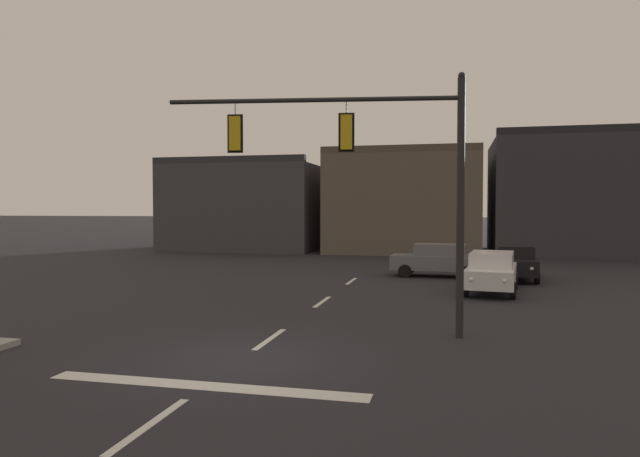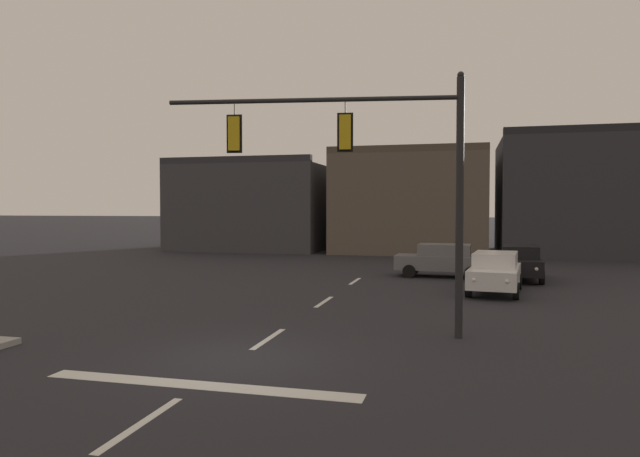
# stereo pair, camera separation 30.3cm
# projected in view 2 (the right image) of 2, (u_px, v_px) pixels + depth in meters

# --- Properties ---
(ground_plane) EXTENTS (400.00, 400.00, 0.00)m
(ground_plane) POSITION_uv_depth(u_px,v_px,m) (239.00, 359.00, 12.87)
(ground_plane) COLOR #232328
(stop_bar_paint) EXTENTS (6.40, 0.50, 0.01)m
(stop_bar_paint) POSITION_uv_depth(u_px,v_px,m) (199.00, 385.00, 10.93)
(stop_bar_paint) COLOR silver
(stop_bar_paint) RESTS_ON ground
(lane_centreline) EXTENTS (0.16, 26.40, 0.01)m
(lane_centreline) POSITION_uv_depth(u_px,v_px,m) (269.00, 339.00, 14.81)
(lane_centreline) COLOR silver
(lane_centreline) RESTS_ON ground
(signal_mast_near_side) EXTENTS (7.72, 1.29, 6.88)m
(signal_mast_near_side) POSITION_uv_depth(u_px,v_px,m) (372.00, 160.00, 14.97)
(signal_mast_near_side) COLOR black
(signal_mast_near_side) RESTS_ON ground
(car_lot_nearside) EXTENTS (2.09, 4.53, 1.61)m
(car_lot_nearside) POSITION_uv_depth(u_px,v_px,m) (520.00, 262.00, 26.92)
(car_lot_nearside) COLOR black
(car_lot_nearside) RESTS_ON ground
(car_lot_middle) EXTENTS (2.33, 4.61, 1.61)m
(car_lot_middle) POSITION_uv_depth(u_px,v_px,m) (495.00, 271.00, 22.76)
(car_lot_middle) COLOR silver
(car_lot_middle) RESTS_ON ground
(car_lot_farside) EXTENTS (4.51, 2.04, 1.61)m
(car_lot_farside) POSITION_uv_depth(u_px,v_px,m) (442.00, 259.00, 28.08)
(car_lot_farside) COLOR slate
(car_lot_farside) RESTS_ON ground
(building_row) EXTENTS (50.75, 11.49, 10.09)m
(building_row) POSITION_uv_depth(u_px,v_px,m) (519.00, 199.00, 42.82)
(building_row) COLOR #38383D
(building_row) RESTS_ON ground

